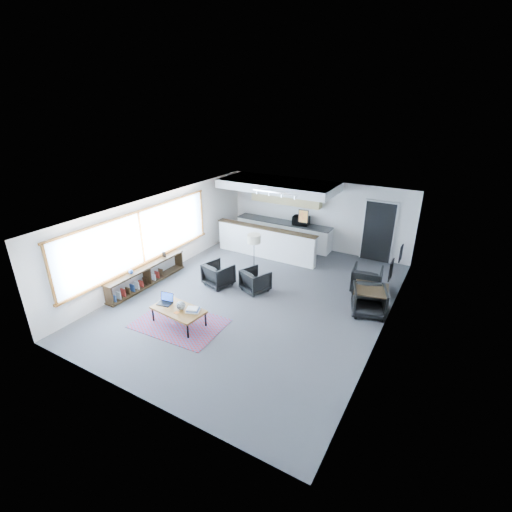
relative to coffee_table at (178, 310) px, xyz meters
The scene contains 21 objects.
room 2.56m from the coffee_table, 63.97° to the left, with size 7.02×9.02×2.62m.
window 2.91m from the coffee_table, 152.46° to the left, with size 0.10×5.95×1.66m.
console 2.51m from the coffee_table, 153.75° to the left, with size 0.35×3.00×0.80m.
kitchenette 5.95m from the coffee_table, 91.42° to the left, with size 4.20×1.96×2.60m.
doorway 7.41m from the coffee_table, 62.99° to the left, with size 1.10×0.12×2.15m.
track_light 4.87m from the coffee_table, 83.93° to the left, with size 1.60×0.07×0.15m.
wall_art_lower 5.32m from the coffee_table, 29.48° to the left, with size 0.03×0.38×0.48m.
wall_art_upper 6.04m from the coffee_table, 40.46° to the left, with size 0.03×0.34×0.44m.
kilim_rug 0.40m from the coffee_table, 45.00° to the left, with size 2.31×1.63×0.01m.
coffee_table is the anchor object (origin of this frame).
laptop 0.49m from the coffee_table, behind, with size 0.41×0.36×0.26m.
ceramic_pot 0.16m from the coffee_table, 15.01° to the left, with size 0.22×0.22×0.22m.
book_stack 0.42m from the coffee_table, 12.96° to the left, with size 0.40×0.36×0.10m.
coaster 0.18m from the coffee_table, 63.13° to the right, with size 0.12×0.12×0.01m.
armchair_left 2.29m from the coffee_table, 99.11° to the left, with size 0.76×0.72×0.79m, color black.
armchair_right 2.64m from the coffee_table, 72.44° to the left, with size 0.71×0.67×0.73m, color black.
floor_lamp 3.40m from the coffee_table, 84.64° to the left, with size 0.49×0.49×1.45m.
dining_table 5.03m from the coffee_table, 36.28° to the left, with size 1.00×1.00×0.72m.
dining_chair_near 4.97m from the coffee_table, 35.39° to the left, with size 0.71×0.67×0.73m, color black.
dining_chair_far 5.52m from the coffee_table, 48.35° to the left, with size 0.70×0.66×0.72m, color black.
microwave 6.37m from the coffee_table, 84.80° to the left, with size 0.59×0.33×0.40m, color black.
Camera 1 is at (4.65, -8.14, 5.37)m, focal length 26.00 mm.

